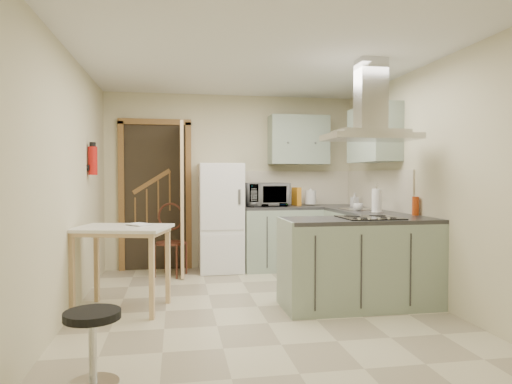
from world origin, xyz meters
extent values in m
plane|color=beige|center=(0.00, 0.00, 0.00)|extent=(4.20, 4.20, 0.00)
plane|color=silver|center=(0.00, 0.00, 2.50)|extent=(4.20, 4.20, 0.00)
plane|color=beige|center=(0.00, 2.10, 1.25)|extent=(3.60, 0.00, 3.60)
plane|color=beige|center=(-1.80, 0.00, 1.25)|extent=(0.00, 4.20, 4.20)
plane|color=beige|center=(1.80, 0.00, 1.25)|extent=(0.00, 4.20, 4.20)
cube|color=brown|center=(-1.10, 2.07, 1.05)|extent=(1.10, 0.12, 2.10)
cube|color=white|center=(-0.20, 1.80, 0.75)|extent=(0.60, 0.60, 1.50)
cube|color=#9EB2A0|center=(0.66, 1.80, 0.45)|extent=(1.08, 0.60, 0.90)
cube|color=#9EB2A0|center=(1.50, 1.12, 0.45)|extent=(0.60, 1.95, 0.90)
cube|color=beige|center=(0.96, 2.09, 1.15)|extent=(1.68, 0.02, 0.50)
cube|color=#9EB2A0|center=(0.95, 1.93, 1.85)|extent=(0.85, 0.35, 0.70)
cube|color=#9EB2A0|center=(1.62, 0.85, 1.85)|extent=(0.35, 0.90, 0.70)
cube|color=#9EB2A0|center=(1.02, -0.18, 0.45)|extent=(1.55, 0.65, 0.90)
cube|color=black|center=(1.12, -0.18, 0.91)|extent=(0.58, 0.50, 0.01)
cube|color=silver|center=(1.12, -0.18, 1.72)|extent=(0.90, 0.55, 0.10)
cube|color=silver|center=(1.50, 0.95, 0.91)|extent=(0.45, 0.40, 0.01)
cylinder|color=#B2140F|center=(-1.74, 0.90, 1.50)|extent=(0.10, 0.10, 0.32)
cube|color=tan|center=(-1.34, 0.11, 0.41)|extent=(1.02, 0.86, 0.83)
cube|color=#4C3419|center=(-0.89, 1.61, 0.44)|extent=(0.52, 0.52, 0.87)
cylinder|color=black|center=(-1.34, -1.53, 0.24)|extent=(0.42, 0.42, 0.48)
imported|color=black|center=(0.45, 1.82, 1.06)|extent=(0.63, 0.46, 0.33)
cylinder|color=silver|center=(1.12, 1.86, 1.02)|extent=(0.17, 0.17, 0.24)
cube|color=orange|center=(0.91, 1.89, 1.03)|extent=(0.11, 0.19, 0.26)
imported|color=#B6B7C3|center=(1.65, 1.52, 1.00)|extent=(0.10, 0.10, 0.19)
cylinder|color=white|center=(1.49, 0.45, 1.04)|extent=(0.13, 0.13, 0.29)
imported|color=silver|center=(1.39, 0.76, 0.95)|extent=(0.13, 0.13, 0.09)
cylinder|color=#C33F10|center=(1.75, 0.04, 1.00)|extent=(0.08, 0.08, 0.20)
imported|color=#A24036|center=(-1.25, 0.14, 0.88)|extent=(0.28, 0.29, 0.10)
camera|label=1|loc=(-0.81, -4.52, 1.33)|focal=32.00mm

